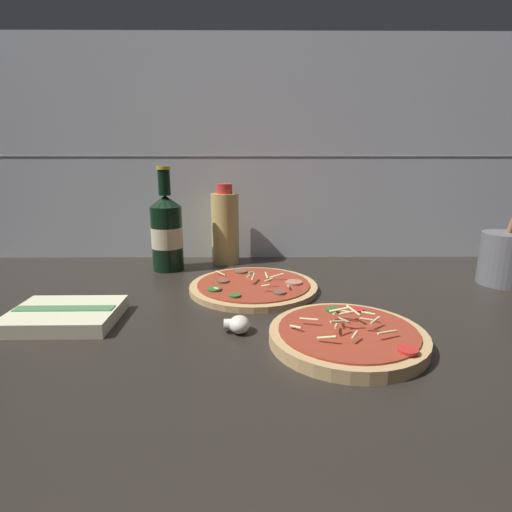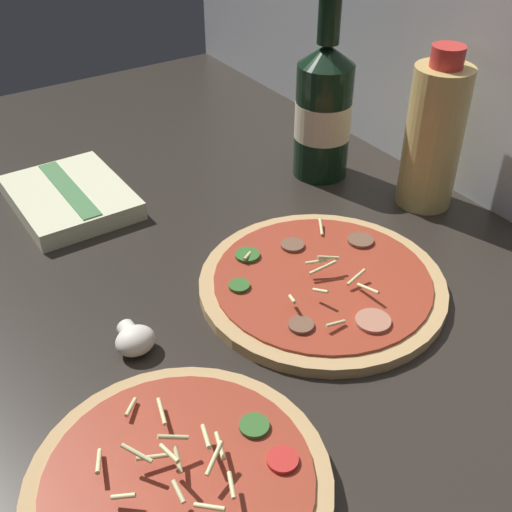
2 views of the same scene
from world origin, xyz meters
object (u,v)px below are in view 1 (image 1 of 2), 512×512
at_px(mushroom_left, 238,324).
at_px(oil_bottle, 225,227).
at_px(pizza_far, 253,286).
at_px(beer_bottle, 167,232).
at_px(pizza_near, 347,336).
at_px(utensil_crock, 505,258).
at_px(dish_towel, 66,314).

bearing_deg(mushroom_left, oil_bottle, 96.24).
xyz_separation_m(pizza_far, oil_bottle, (-0.07, 0.23, 0.09)).
relative_size(pizza_far, beer_bottle, 1.06).
bearing_deg(pizza_near, oil_bottle, 114.16).
height_order(pizza_near, utensil_crock, utensil_crock).
bearing_deg(pizza_near, pizza_far, 119.47).
bearing_deg(utensil_crock, dish_towel, -167.07).
bearing_deg(pizza_far, pizza_near, -60.53).
bearing_deg(pizza_near, utensil_crock, 35.11).
bearing_deg(beer_bottle, pizza_near, -49.43).
bearing_deg(pizza_far, beer_bottle, 142.49).
xyz_separation_m(oil_bottle, utensil_crock, (0.62, -0.19, -0.04)).
relative_size(beer_bottle, mushroom_left, 6.11).
bearing_deg(utensil_crock, beer_bottle, 170.76).
bearing_deg(beer_bottle, oil_bottle, 25.16).
xyz_separation_m(pizza_far, utensil_crock, (0.55, 0.04, 0.05)).
bearing_deg(mushroom_left, utensil_crock, 23.38).
xyz_separation_m(pizza_near, mushroom_left, (-0.17, 0.04, 0.00)).
xyz_separation_m(pizza_near, utensil_crock, (0.41, 0.29, 0.05)).
relative_size(oil_bottle, dish_towel, 1.18).
relative_size(pizza_near, mushroom_left, 5.71).
relative_size(beer_bottle, utensil_crock, 1.35).
distance_m(beer_bottle, dish_towel, 0.35).
xyz_separation_m(pizza_near, pizza_far, (-0.14, 0.25, -0.00)).
bearing_deg(pizza_near, dish_towel, 169.21).
bearing_deg(beer_bottle, mushroom_left, -63.41).
height_order(mushroom_left, dish_towel, mushroom_left).
bearing_deg(oil_bottle, pizza_far, -72.21).
height_order(beer_bottle, mushroom_left, beer_bottle).
relative_size(utensil_crock, dish_towel, 1.07).
height_order(mushroom_left, utensil_crock, utensil_crock).
height_order(pizza_near, dish_towel, pizza_near).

